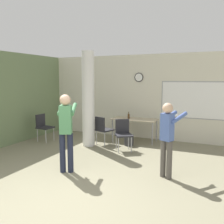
# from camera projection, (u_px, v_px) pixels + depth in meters

# --- Properties ---
(ground_plane) EXTENTS (24.00, 24.00, 0.00)m
(ground_plane) POSITION_uv_depth(u_px,v_px,m) (51.00, 205.00, 3.98)
(ground_plane) COLOR gray
(wall_left_accent) EXTENTS (0.12, 7.00, 2.80)m
(wall_left_accent) POSITION_uv_depth(u_px,v_px,m) (8.00, 99.00, 7.48)
(wall_left_accent) COLOR #6B7F56
(wall_left_accent) RESTS_ON ground_plane
(wall_back) EXTENTS (8.00, 0.15, 2.80)m
(wall_back) POSITION_uv_depth(u_px,v_px,m) (146.00, 97.00, 8.35)
(wall_back) COLOR beige
(wall_back) RESTS_ON ground_plane
(support_pillar) EXTENTS (0.36, 0.36, 2.80)m
(support_pillar) POSITION_uv_depth(u_px,v_px,m) (88.00, 99.00, 7.37)
(support_pillar) COLOR white
(support_pillar) RESTS_ON ground_plane
(folding_table) EXTENTS (1.44, 0.63, 0.74)m
(folding_table) POSITION_uv_depth(u_px,v_px,m) (134.00, 120.00, 7.99)
(folding_table) COLOR tan
(folding_table) RESTS_ON ground_plane
(bottle_on_table) EXTENTS (0.06, 0.06, 0.22)m
(bottle_on_table) POSITION_uv_depth(u_px,v_px,m) (129.00, 116.00, 7.96)
(bottle_on_table) COLOR #4C3319
(bottle_on_table) RESTS_ON folding_table
(waste_bin) EXTENTS (0.28, 0.28, 0.32)m
(waste_bin) POSITION_uv_depth(u_px,v_px,m) (129.00, 140.00, 7.55)
(waste_bin) COLOR #38383D
(waste_bin) RESTS_ON ground_plane
(chair_table_front) EXTENTS (0.61, 0.61, 0.87)m
(chair_table_front) POSITION_uv_depth(u_px,v_px,m) (123.00, 132.00, 6.99)
(chair_table_front) COLOR #232328
(chair_table_front) RESTS_ON ground_plane
(chair_table_left) EXTENTS (0.56, 0.56, 0.87)m
(chair_table_left) POSITION_uv_depth(u_px,v_px,m) (103.00, 128.00, 7.58)
(chair_table_left) COLOR #232328
(chair_table_left) RESTS_ON ground_plane
(chair_by_left_wall) EXTENTS (0.47, 0.47, 0.87)m
(chair_by_left_wall) POSITION_uv_depth(u_px,v_px,m) (44.00, 125.00, 8.02)
(chair_by_left_wall) COLOR #232328
(chair_by_left_wall) RESTS_ON ground_plane
(person_playing_front) EXTENTS (0.55, 0.68, 1.68)m
(person_playing_front) POSITION_uv_depth(u_px,v_px,m) (66.00, 127.00, 5.30)
(person_playing_front) COLOR #1E2338
(person_playing_front) RESTS_ON ground_plane
(person_playing_side) EXTENTS (0.50, 0.65, 1.53)m
(person_playing_side) POSITION_uv_depth(u_px,v_px,m) (168.00, 134.00, 5.01)
(person_playing_side) COLOR #514C47
(person_playing_side) RESTS_ON ground_plane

